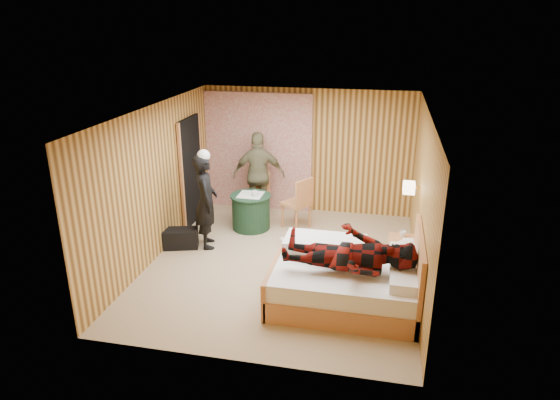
% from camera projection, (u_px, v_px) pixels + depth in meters
% --- Properties ---
extents(floor, '(4.20, 5.00, 0.01)m').
position_uv_depth(floor, '(282.00, 264.00, 8.15)').
color(floor, tan).
rests_on(floor, ground).
extents(ceiling, '(4.20, 5.00, 0.01)m').
position_uv_depth(ceiling, '(282.00, 111.00, 7.28)').
color(ceiling, silver).
rests_on(ceiling, wall_back).
extents(wall_back, '(4.20, 0.02, 2.50)m').
position_uv_depth(wall_back, '(307.00, 151.00, 10.00)').
color(wall_back, '#D8AA53').
rests_on(wall_back, floor).
extents(wall_left, '(0.02, 5.00, 2.50)m').
position_uv_depth(wall_left, '(156.00, 183.00, 8.12)').
color(wall_left, '#D8AA53').
rests_on(wall_left, floor).
extents(wall_right, '(0.02, 5.00, 2.50)m').
position_uv_depth(wall_right, '(422.00, 201.00, 7.30)').
color(wall_right, '#D8AA53').
rests_on(wall_right, floor).
extents(curtain, '(2.20, 0.08, 2.40)m').
position_uv_depth(curtain, '(258.00, 152.00, 10.15)').
color(curtain, beige).
rests_on(curtain, floor).
extents(doorway, '(0.06, 0.90, 2.05)m').
position_uv_depth(doorway, '(191.00, 171.00, 9.48)').
color(doorway, black).
rests_on(doorway, floor).
extents(wall_lamp, '(0.26, 0.24, 0.16)m').
position_uv_depth(wall_lamp, '(409.00, 188.00, 7.73)').
color(wall_lamp, gold).
rests_on(wall_lamp, wall_right).
extents(bed, '(2.02, 1.59, 1.10)m').
position_uv_depth(bed, '(347.00, 280.00, 7.01)').
color(bed, tan).
rests_on(bed, floor).
extents(nightstand, '(0.43, 0.58, 0.56)m').
position_uv_depth(nightstand, '(401.00, 256.00, 7.77)').
color(nightstand, tan).
rests_on(nightstand, floor).
extents(round_table, '(0.76, 0.76, 0.68)m').
position_uv_depth(round_table, '(251.00, 211.00, 9.40)').
color(round_table, '#1C3D27').
rests_on(round_table, floor).
extents(chair_far, '(0.45, 0.45, 0.93)m').
position_uv_depth(chair_far, '(259.00, 191.00, 9.89)').
color(chair_far, tan).
rests_on(chair_far, floor).
extents(chair_near, '(0.63, 0.63, 1.00)m').
position_uv_depth(chair_near, '(300.00, 200.00, 9.29)').
color(chair_near, tan).
rests_on(chair_near, floor).
extents(duffel_bag, '(0.66, 0.47, 0.33)m').
position_uv_depth(duffel_bag, '(181.00, 238.00, 8.67)').
color(duffel_bag, black).
rests_on(duffel_bag, floor).
extents(sneaker_left, '(0.33, 0.20, 0.14)m').
position_uv_depth(sneaker_left, '(289.00, 242.00, 8.76)').
color(sneaker_left, white).
rests_on(sneaker_left, floor).
extents(sneaker_right, '(0.32, 0.23, 0.13)m').
position_uv_depth(sneaker_right, '(295.00, 237.00, 8.98)').
color(sneaker_right, white).
rests_on(sneaker_right, floor).
extents(woman_standing, '(0.60, 0.71, 1.66)m').
position_uv_depth(woman_standing, '(206.00, 201.00, 8.51)').
color(woman_standing, black).
rests_on(woman_standing, floor).
extents(man_at_table, '(1.08, 0.62, 1.72)m').
position_uv_depth(man_at_table, '(259.00, 175.00, 9.80)').
color(man_at_table, '#6E6A49').
rests_on(man_at_table, floor).
extents(man_on_bed, '(0.86, 0.67, 1.77)m').
position_uv_depth(man_on_bed, '(350.00, 244.00, 6.56)').
color(man_on_bed, '#630E09').
rests_on(man_on_bed, bed).
extents(book_lower, '(0.17, 0.23, 0.02)m').
position_uv_depth(book_lower, '(403.00, 241.00, 7.63)').
color(book_lower, white).
rests_on(book_lower, nightstand).
extents(book_upper, '(0.27, 0.28, 0.02)m').
position_uv_depth(book_upper, '(403.00, 240.00, 7.62)').
color(book_upper, white).
rests_on(book_upper, nightstand).
extents(cup_nightstand, '(0.10, 0.10, 0.09)m').
position_uv_depth(cup_nightstand, '(403.00, 234.00, 7.78)').
color(cup_nightstand, white).
rests_on(cup_nightstand, nightstand).
extents(cup_table, '(0.15, 0.15, 0.10)m').
position_uv_depth(cup_table, '(255.00, 193.00, 9.20)').
color(cup_table, white).
rests_on(cup_table, round_table).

